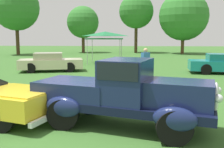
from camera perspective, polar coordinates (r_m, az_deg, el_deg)
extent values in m
plane|color=#386628|center=(6.91, -4.37, -10.76)|extent=(120.00, 120.00, 0.00)
cube|color=black|center=(6.54, 2.13, -6.70)|extent=(4.66, 2.62, 0.20)
cube|color=navy|center=(6.17, 13.90, -4.22)|extent=(1.88, 1.50, 0.60)
ellipsoid|color=silver|center=(6.14, 21.75, -4.82)|extent=(0.30, 0.54, 0.68)
cube|color=navy|center=(6.38, 3.18, -1.40)|extent=(1.40, 1.61, 1.04)
cube|color=black|center=(6.34, 3.20, 1.27)|extent=(1.32, 1.62, 0.40)
cube|color=navy|center=(6.97, -7.68, -3.33)|extent=(2.24, 1.89, 0.48)
ellipsoid|color=navy|center=(6.95, 15.12, -6.10)|extent=(0.98, 0.60, 0.52)
ellipsoid|color=navy|center=(5.57, 13.59, -9.60)|extent=(0.98, 0.60, 0.52)
ellipsoid|color=navy|center=(7.66, -5.05, -4.55)|extent=(0.98, 0.60, 0.52)
ellipsoid|color=navy|center=(6.43, -10.71, -7.11)|extent=(0.98, 0.60, 0.52)
sphere|color=silver|center=(6.56, 22.15, -3.33)|extent=(0.18, 0.18, 0.18)
sphere|color=silver|center=(5.69, 22.33, -5.00)|extent=(0.18, 0.18, 0.18)
cylinder|color=black|center=(7.00, 15.07, -7.53)|extent=(0.76, 0.24, 0.76)
cylinder|color=black|center=(5.62, 13.53, -11.35)|extent=(0.76, 0.24, 0.76)
cylinder|color=black|center=(7.70, -5.04, -5.85)|extent=(0.76, 0.24, 0.76)
cylinder|color=black|center=(6.48, -10.67, -8.65)|extent=(0.76, 0.24, 0.76)
cube|color=yellow|center=(7.24, -19.64, -4.03)|extent=(2.10, 1.90, 0.20)
cube|color=silver|center=(6.75, -13.10, -8.91)|extent=(0.59, 1.61, 0.12)
cylinder|color=black|center=(7.84, -15.09, -6.22)|extent=(0.66, 0.20, 0.66)
cylinder|color=black|center=(6.72, -23.15, -9.00)|extent=(0.66, 0.20, 0.66)
cube|color=beige|center=(17.60, -13.21, 2.22)|extent=(4.36, 2.68, 0.60)
cube|color=#B3AB8E|center=(17.57, -13.79, 3.83)|extent=(2.10, 1.86, 0.44)
cylinder|color=black|center=(16.83, -9.17, 1.46)|extent=(0.64, 0.22, 0.64)
cylinder|color=black|center=(16.96, -17.42, 1.24)|extent=(0.64, 0.22, 0.64)
cylinder|color=black|center=(16.51, 19.93, 0.95)|extent=(0.64, 0.22, 0.64)
cylinder|color=#283351|center=(13.37, 7.63, 0.27)|extent=(0.16, 0.16, 0.86)
cylinder|color=#283351|center=(13.25, 6.95, 0.21)|extent=(0.16, 0.16, 0.86)
cube|color=#336BB2|center=(13.23, 7.35, 3.37)|extent=(0.47, 0.43, 0.60)
sphere|color=tan|center=(13.20, 7.38, 5.19)|extent=(0.22, 0.22, 0.22)
cylinder|color=#B7B7BC|center=(23.73, 2.07, 5.16)|extent=(0.05, 0.05, 2.05)
cylinder|color=#B7B7BC|center=(21.06, 1.74, 4.79)|extent=(0.05, 0.05, 2.05)
cylinder|color=#B7B7BC|center=(24.00, -4.35, 5.17)|extent=(0.05, 0.05, 2.05)
cylinder|color=#B7B7BC|center=(21.36, -5.47, 4.80)|extent=(0.05, 0.05, 2.05)
cube|color=#1E703D|center=(22.47, -1.52, 7.74)|extent=(2.97, 2.97, 0.10)
pyramid|color=#1E703D|center=(22.47, -1.52, 8.81)|extent=(2.91, 2.91, 0.38)
cylinder|color=#47331E|center=(35.74, -20.02, 7.51)|extent=(0.44, 0.44, 4.36)
sphere|color=#337A2D|center=(35.93, -20.31, 13.54)|extent=(5.82, 5.82, 5.82)
cylinder|color=#47331E|center=(38.50, -6.33, 7.03)|extent=(0.44, 0.44, 3.13)
sphere|color=#337A2D|center=(38.55, -6.39, 11.24)|extent=(4.60, 4.60, 4.60)
cylinder|color=#47331E|center=(38.14, 5.27, 8.11)|extent=(0.44, 0.44, 4.56)
sphere|color=#337A2D|center=(38.32, 5.35, 13.54)|extent=(4.90, 4.90, 4.90)
cylinder|color=brown|center=(36.78, 15.22, 6.84)|extent=(0.44, 0.44, 3.24)
sphere|color=#337A2D|center=(36.88, 15.42, 12.15)|extent=(6.55, 6.55, 6.55)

